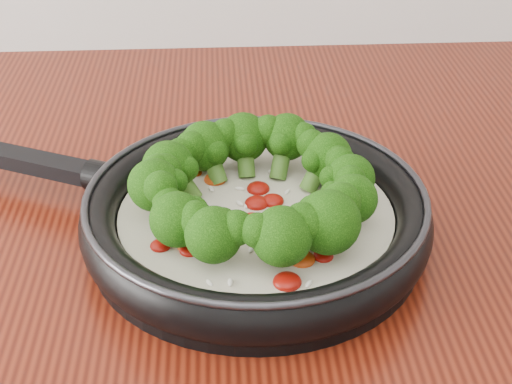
{
  "coord_description": "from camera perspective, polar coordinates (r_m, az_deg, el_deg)",
  "views": [
    {
      "loc": [
        0.1,
        0.51,
        1.28
      ],
      "look_at": [
        0.13,
        1.03,
        0.95
      ],
      "focal_mm": 52.48,
      "sensor_mm": 36.0,
      "label": 1
    }
  ],
  "objects": [
    {
      "name": "skillet",
      "position": [
        0.63,
        -0.21,
        -1.26
      ],
      "size": [
        0.48,
        0.39,
        0.09
      ],
      "color": "black",
      "rests_on": "counter"
    }
  ]
}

